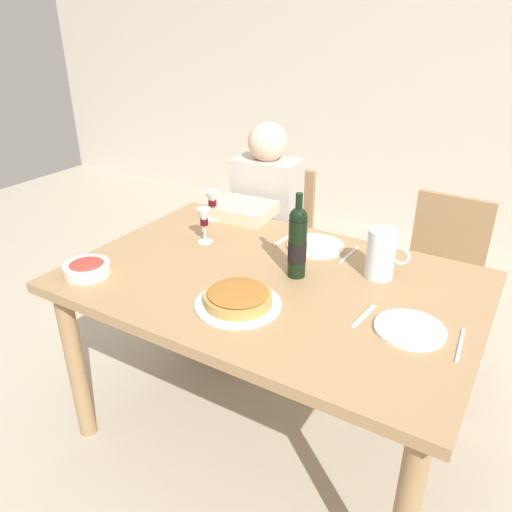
# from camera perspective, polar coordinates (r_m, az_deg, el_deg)

# --- Properties ---
(ground_plane) EXTENTS (8.00, 8.00, 0.00)m
(ground_plane) POSITION_cam_1_polar(r_m,az_deg,el_deg) (2.32, 1.53, -19.18)
(ground_plane) COLOR #B2A893
(back_wall) EXTENTS (8.00, 0.10, 2.80)m
(back_wall) POSITION_cam_1_polar(r_m,az_deg,el_deg) (4.04, 21.22, 21.11)
(back_wall) COLOR beige
(back_wall) RESTS_ON ground
(dining_table) EXTENTS (1.50, 1.00, 0.76)m
(dining_table) POSITION_cam_1_polar(r_m,az_deg,el_deg) (1.90, 1.76, -4.91)
(dining_table) COLOR #9E7A51
(dining_table) RESTS_ON ground
(wine_bottle) EXTENTS (0.07, 0.07, 0.32)m
(wine_bottle) POSITION_cam_1_polar(r_m,az_deg,el_deg) (1.81, 4.78, 1.58)
(wine_bottle) COLOR black
(wine_bottle) RESTS_ON dining_table
(water_pitcher) EXTENTS (0.16, 0.11, 0.19)m
(water_pitcher) POSITION_cam_1_polar(r_m,az_deg,el_deg) (1.88, 14.11, -0.05)
(water_pitcher) COLOR silver
(water_pitcher) RESTS_ON dining_table
(baked_tart) EXTENTS (0.29, 0.29, 0.06)m
(baked_tart) POSITION_cam_1_polar(r_m,az_deg,el_deg) (1.67, -1.96, -4.92)
(baked_tart) COLOR silver
(baked_tart) RESTS_ON dining_table
(salad_bowl) EXTENTS (0.17, 0.17, 0.05)m
(salad_bowl) POSITION_cam_1_polar(r_m,az_deg,el_deg) (1.97, -18.82, -1.31)
(salad_bowl) COLOR silver
(salad_bowl) RESTS_ON dining_table
(wine_glass_left_diner) EXTENTS (0.07, 0.07, 0.14)m
(wine_glass_left_diner) POSITION_cam_1_polar(r_m,az_deg,el_deg) (2.35, -5.03, 6.43)
(wine_glass_left_diner) COLOR silver
(wine_glass_left_diner) RESTS_ON dining_table
(wine_glass_right_diner) EXTENTS (0.06, 0.06, 0.15)m
(wine_glass_right_diner) POSITION_cam_1_polar(r_m,az_deg,el_deg) (2.11, -5.98, 4.24)
(wine_glass_right_diner) COLOR silver
(wine_glass_right_diner) RESTS_ON dining_table
(dinner_plate_left_setting) EXTENTS (0.22, 0.22, 0.01)m
(dinner_plate_left_setting) POSITION_cam_1_polar(r_m,az_deg,el_deg) (1.63, 17.25, -8.02)
(dinner_plate_left_setting) COLOR white
(dinner_plate_left_setting) RESTS_ON dining_table
(dinner_plate_right_setting) EXTENTS (0.24, 0.24, 0.01)m
(dinner_plate_right_setting) POSITION_cam_1_polar(r_m,az_deg,el_deg) (2.10, 6.86, 1.15)
(dinner_plate_right_setting) COLOR silver
(dinner_plate_right_setting) RESTS_ON dining_table
(fork_left_setting) EXTENTS (0.03, 0.16, 0.00)m
(fork_left_setting) POSITION_cam_1_polar(r_m,az_deg,el_deg) (1.66, 12.24, -6.79)
(fork_left_setting) COLOR silver
(fork_left_setting) RESTS_ON dining_table
(knife_left_setting) EXTENTS (0.02, 0.18, 0.00)m
(knife_left_setting) POSITION_cam_1_polar(r_m,az_deg,el_deg) (1.61, 22.40, -9.44)
(knife_left_setting) COLOR silver
(knife_left_setting) RESTS_ON dining_table
(knife_right_setting) EXTENTS (0.02, 0.18, 0.00)m
(knife_right_setting) POSITION_cam_1_polar(r_m,az_deg,el_deg) (2.05, 10.65, 0.14)
(knife_right_setting) COLOR silver
(knife_right_setting) RESTS_ON dining_table
(spoon_right_setting) EXTENTS (0.03, 0.16, 0.00)m
(spoon_right_setting) POSITION_cam_1_polar(r_m,az_deg,el_deg) (2.16, 3.25, 1.95)
(spoon_right_setting) COLOR silver
(spoon_right_setting) RESTS_ON dining_table
(chair_left) EXTENTS (0.43, 0.43, 0.87)m
(chair_left) POSITION_cam_1_polar(r_m,az_deg,el_deg) (2.85, 2.32, 2.36)
(chair_left) COLOR #9E7A51
(chair_left) RESTS_ON ground
(diner_left) EXTENTS (0.36, 0.52, 1.16)m
(diner_left) POSITION_cam_1_polar(r_m,az_deg,el_deg) (2.61, 0.15, 2.90)
(diner_left) COLOR #B7B2A8
(diner_left) RESTS_ON ground
(chair_right) EXTENTS (0.42, 0.42, 0.87)m
(chair_right) POSITION_cam_1_polar(r_m,az_deg,el_deg) (2.58, 20.22, -2.05)
(chair_right) COLOR #9E7A51
(chair_right) RESTS_ON ground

